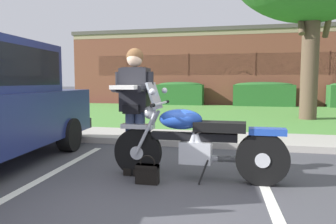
{
  "coord_description": "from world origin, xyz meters",
  "views": [
    {
      "loc": [
        1.0,
        -3.21,
        1.26
      ],
      "look_at": [
        0.01,
        1.05,
        0.85
      ],
      "focal_mm": 34.79,
      "sensor_mm": 36.0,
      "label": 1
    }
  ],
  "objects_px": {
    "rider_person": "(134,101)",
    "handbag": "(147,172)",
    "motorcycle": "(204,143)",
    "hedge_left": "(180,93)",
    "hedge_center_left": "(263,94)",
    "brick_building": "(253,70)"
  },
  "relations": [
    {
      "from": "hedge_left",
      "to": "hedge_center_left",
      "type": "height_order",
      "value": "same"
    },
    {
      "from": "motorcycle",
      "to": "rider_person",
      "type": "height_order",
      "value": "rider_person"
    },
    {
      "from": "motorcycle",
      "to": "hedge_center_left",
      "type": "height_order",
      "value": "motorcycle"
    },
    {
      "from": "hedge_center_left",
      "to": "hedge_left",
      "type": "bearing_deg",
      "value": 180.0
    },
    {
      "from": "motorcycle",
      "to": "hedge_left",
      "type": "xyz_separation_m",
      "value": [
        -2.74,
        12.62,
        0.16
      ]
    },
    {
      "from": "hedge_left",
      "to": "rider_person",
      "type": "bearing_deg",
      "value": -81.83
    },
    {
      "from": "motorcycle",
      "to": "hedge_center_left",
      "type": "distance_m",
      "value": 12.7
    },
    {
      "from": "motorcycle",
      "to": "handbag",
      "type": "relative_size",
      "value": 6.23
    },
    {
      "from": "hedge_left",
      "to": "brick_building",
      "type": "bearing_deg",
      "value": 59.34
    },
    {
      "from": "hedge_center_left",
      "to": "brick_building",
      "type": "bearing_deg",
      "value": 93.13
    },
    {
      "from": "hedge_center_left",
      "to": "motorcycle",
      "type": "bearing_deg",
      "value": -96.52
    },
    {
      "from": "hedge_left",
      "to": "motorcycle",
      "type": "bearing_deg",
      "value": -77.73
    },
    {
      "from": "handbag",
      "to": "brick_building",
      "type": "distance_m",
      "value": 19.56
    },
    {
      "from": "rider_person",
      "to": "hedge_center_left",
      "type": "distance_m",
      "value": 12.79
    },
    {
      "from": "rider_person",
      "to": "handbag",
      "type": "xyz_separation_m",
      "value": [
        0.29,
        -0.37,
        -0.86
      ]
    },
    {
      "from": "rider_person",
      "to": "hedge_center_left",
      "type": "relative_size",
      "value": 0.59
    },
    {
      "from": "rider_person",
      "to": "hedge_left",
      "type": "bearing_deg",
      "value": 98.17
    },
    {
      "from": "rider_person",
      "to": "hedge_center_left",
      "type": "xyz_separation_m",
      "value": [
        2.39,
        12.56,
        -0.36
      ]
    },
    {
      "from": "rider_person",
      "to": "hedge_center_left",
      "type": "bearing_deg",
      "value": 79.24
    },
    {
      "from": "motorcycle",
      "to": "brick_building",
      "type": "distance_m",
      "value": 19.19
    },
    {
      "from": "hedge_left",
      "to": "brick_building",
      "type": "relative_size",
      "value": 0.12
    },
    {
      "from": "rider_person",
      "to": "hedge_left",
      "type": "distance_m",
      "value": 12.69
    }
  ]
}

